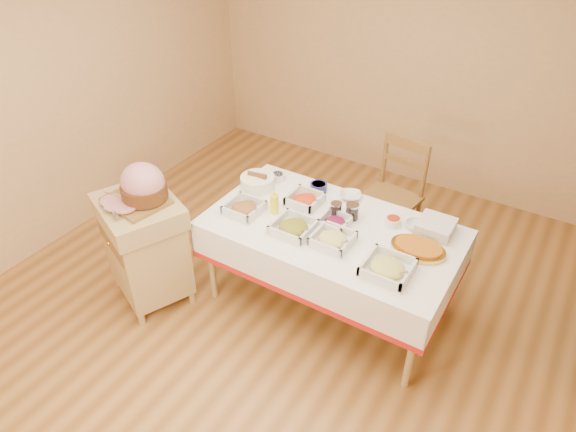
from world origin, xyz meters
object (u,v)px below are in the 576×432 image
(dining_table, at_px, (331,244))
(ham_on_board, at_px, (142,187))
(dining_chair, at_px, (392,196))
(brass_platter, at_px, (418,248))
(preserve_jar_right, at_px, (352,212))
(bread_basket, at_px, (258,182))
(preserve_jar_left, at_px, (336,210))
(mustard_bottle, at_px, (274,203))
(butcher_cart, at_px, (145,244))
(plate_stack, at_px, (436,227))

(dining_table, relative_size, ham_on_board, 3.93)
(dining_chair, distance_m, brass_platter, 1.08)
(ham_on_board, xyz_separation_m, brass_platter, (1.83, 0.68, -0.25))
(dining_chair, height_order, ham_on_board, ham_on_board)
(preserve_jar_right, height_order, bread_basket, preserve_jar_right)
(preserve_jar_left, xyz_separation_m, preserve_jar_right, (0.12, 0.03, 0.01))
(dining_chair, distance_m, ham_on_board, 2.11)
(dining_table, relative_size, preserve_jar_left, 16.53)
(dining_chair, height_order, mustard_bottle, dining_chair)
(butcher_cart, height_order, brass_platter, butcher_cart)
(dining_chair, xyz_separation_m, plate_stack, (0.56, -0.63, 0.28))
(dining_chair, bearing_deg, ham_on_board, -129.54)
(butcher_cart, height_order, mustard_bottle, mustard_bottle)
(mustard_bottle, bearing_deg, preserve_jar_right, 24.49)
(preserve_jar_right, distance_m, plate_stack, 0.60)
(ham_on_board, bearing_deg, mustard_bottle, 35.60)
(dining_table, distance_m, bread_basket, 0.81)
(preserve_jar_right, height_order, brass_platter, preserve_jar_right)
(plate_stack, bearing_deg, mustard_bottle, -159.76)
(plate_stack, bearing_deg, dining_table, -152.82)
(preserve_jar_right, xyz_separation_m, plate_stack, (0.58, 0.17, -0.01))
(dining_table, xyz_separation_m, preserve_jar_right, (0.07, 0.17, 0.22))
(dining_chair, bearing_deg, bread_basket, -136.59)
(preserve_jar_right, bearing_deg, dining_table, -113.60)
(preserve_jar_left, relative_size, bread_basket, 0.40)
(dining_table, height_order, bread_basket, bread_basket)
(butcher_cart, distance_m, mustard_bottle, 1.05)
(preserve_jar_left, bearing_deg, dining_table, -72.00)
(preserve_jar_right, distance_m, mustard_bottle, 0.58)
(mustard_bottle, bearing_deg, butcher_cart, -144.26)
(brass_platter, bearing_deg, preserve_jar_left, 173.36)
(butcher_cart, xyz_separation_m, dining_chair, (1.35, 1.62, 0.01))
(ham_on_board, height_order, plate_stack, ham_on_board)
(preserve_jar_left, bearing_deg, bread_basket, 178.63)
(dining_table, height_order, ham_on_board, ham_on_board)
(butcher_cart, distance_m, brass_platter, 2.03)
(ham_on_board, relative_size, plate_stack, 1.88)
(butcher_cart, height_order, ham_on_board, ham_on_board)
(ham_on_board, bearing_deg, dining_chair, 50.46)
(mustard_bottle, distance_m, plate_stack, 1.17)
(bread_basket, bearing_deg, mustard_bottle, -36.27)
(ham_on_board, relative_size, preserve_jar_left, 4.21)
(preserve_jar_left, relative_size, preserve_jar_right, 0.89)
(preserve_jar_right, bearing_deg, plate_stack, 16.15)
(dining_table, height_order, butcher_cart, butcher_cart)
(bread_basket, bearing_deg, dining_chair, 43.41)
(mustard_bottle, bearing_deg, ham_on_board, -144.40)
(butcher_cart, xyz_separation_m, preserve_jar_right, (1.33, 0.82, 0.30))
(mustard_bottle, height_order, brass_platter, mustard_bottle)
(butcher_cart, height_order, bread_basket, butcher_cart)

